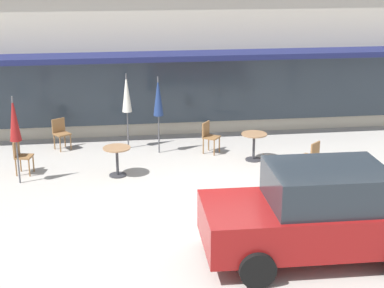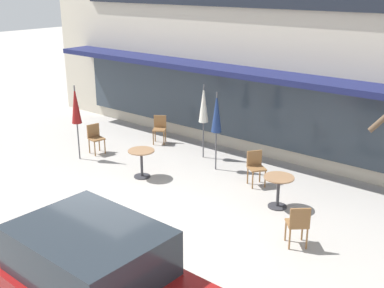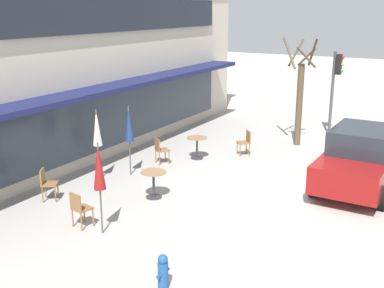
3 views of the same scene
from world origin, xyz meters
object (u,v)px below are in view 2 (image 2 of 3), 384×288
cafe_table_near_wall (142,159)px  cafe_chair_3 (256,165)px  patio_umbrella_cream_folded (217,113)px  cafe_chair_0 (298,223)px  cafe_table_streetside (278,187)px  patio_umbrella_green_folded (204,104)px  cafe_chair_1 (95,136)px  cafe_chair_2 (160,127)px  patio_umbrella_corner_open (76,105)px  parked_sedan (87,280)px

cafe_table_near_wall → cafe_chair_3: 3.01m
patio_umbrella_cream_folded → cafe_chair_0: (3.69, -2.29, -1.10)m
cafe_table_near_wall → cafe_table_streetside: (3.72, 0.71, 0.00)m
cafe_table_near_wall → cafe_chair_3: cafe_chair_3 is taller
patio_umbrella_green_folded → cafe_chair_1: 3.47m
cafe_chair_1 → cafe_chair_2: (0.85, 1.95, 0.00)m
cafe_chair_0 → cafe_chair_1: (-7.32, 1.06, 0.00)m
cafe_chair_3 → cafe_chair_1: bearing=-168.4°
patio_umbrella_cream_folded → cafe_chair_3: bearing=-7.8°
patio_umbrella_corner_open → cafe_chair_2: 2.93m
cafe_chair_2 → cafe_chair_3: same height
cafe_chair_0 → patio_umbrella_cream_folded: bearing=148.2°
patio_umbrella_cream_folded → patio_umbrella_corner_open: (-3.61, -1.87, 0.00)m
cafe_chair_2 → cafe_chair_3: size_ratio=1.00×
patio_umbrella_corner_open → cafe_chair_2: bearing=72.4°
patio_umbrella_corner_open → cafe_chair_0: (7.30, -0.42, -1.10)m
patio_umbrella_green_folded → cafe_chair_2: size_ratio=2.47×
cafe_table_streetside → cafe_table_near_wall: bearing=-169.2°
cafe_table_near_wall → cafe_chair_3: bearing=29.9°
patio_umbrella_cream_folded → cafe_chair_3: size_ratio=2.47×
cafe_table_streetside → cafe_chair_2: size_ratio=0.85×
cafe_chair_2 → cafe_chair_3: (4.19, -0.91, 0.00)m
cafe_table_near_wall → cafe_chair_0: cafe_chair_0 is taller
cafe_chair_0 → cafe_chair_2: (-6.48, 3.01, 0.00)m
patio_umbrella_cream_folded → cafe_chair_0: patio_umbrella_cream_folded is taller
patio_umbrella_corner_open → cafe_chair_3: (5.01, 1.68, -1.10)m
patio_umbrella_corner_open → cafe_chair_1: size_ratio=2.47×
cafe_chair_0 → cafe_chair_2: same height
patio_umbrella_corner_open → cafe_chair_1: 1.28m
patio_umbrella_cream_folded → cafe_chair_0: size_ratio=2.47×
parked_sedan → cafe_table_near_wall: bearing=127.5°
patio_umbrella_green_folded → parked_sedan: bearing=-64.7°
patio_umbrella_corner_open → parked_sedan: 7.59m
cafe_table_near_wall → cafe_table_streetside: 3.78m
cafe_table_streetside → parked_sedan: 5.45m
patio_umbrella_cream_folded → cafe_chair_3: (1.41, -0.19, -1.10)m
patio_umbrella_cream_folded → parked_sedan: 6.91m
cafe_table_streetside → patio_umbrella_corner_open: patio_umbrella_corner_open is taller
cafe_table_near_wall → patio_umbrella_cream_folded: (1.20, 1.69, 1.11)m
patio_umbrella_green_folded → cafe_table_streetside: bearing=-24.2°
cafe_table_streetside → cafe_chair_3: size_ratio=0.85×
cafe_chair_0 → parked_sedan: bearing=-107.0°
cafe_table_streetside → patio_umbrella_green_folded: bearing=155.8°
patio_umbrella_green_folded → patio_umbrella_cream_folded: same height
patio_umbrella_green_folded → cafe_chair_0: (4.55, -2.82, -1.10)m
cafe_table_near_wall → patio_umbrella_cream_folded: size_ratio=0.35×
cafe_chair_2 → cafe_table_near_wall: bearing=-56.7°
patio_umbrella_green_folded → cafe_chair_2: (-1.93, 0.19, -1.10)m
cafe_table_near_wall → patio_umbrella_cream_folded: bearing=54.7°
cafe_table_near_wall → cafe_chair_2: bearing=123.3°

